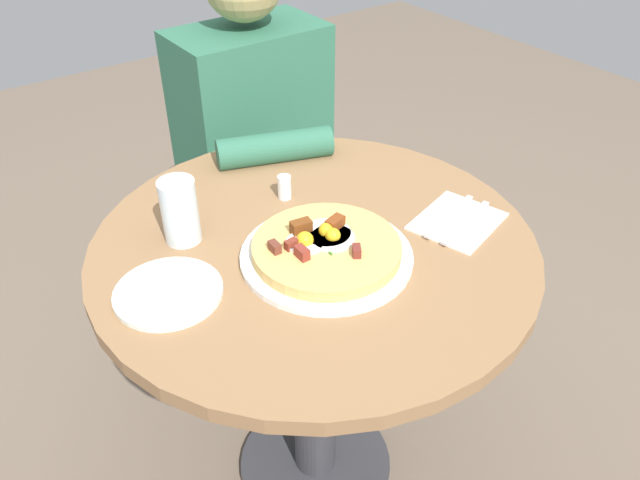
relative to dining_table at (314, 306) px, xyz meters
The scene contains 11 objects.
ground_plane 0.55m from the dining_table, ahead, with size 6.00×6.00×0.00m, color #6B5B4C.
dining_table is the anchor object (origin of this frame).
person_seated 0.60m from the dining_table, 70.04° to the left, with size 0.42×0.48×1.14m.
pizza_plate 0.19m from the dining_table, 104.68° to the right, with size 0.31×0.31×0.01m, color white.
breakfast_pizza 0.20m from the dining_table, 105.58° to the right, with size 0.27×0.27×0.05m.
bread_plate 0.34m from the dining_table, behind, with size 0.18×0.18×0.01m, color silver.
napkin 0.33m from the dining_table, 24.67° to the right, with size 0.17×0.14×0.00m, color white.
fork 0.35m from the dining_table, 27.29° to the right, with size 0.18×0.01×0.01m, color silver.
knife 0.33m from the dining_table, 21.83° to the right, with size 0.18×0.01×0.01m, color silver.
water_glass 0.34m from the dining_table, 143.57° to the left, with size 0.07×0.07×0.13m, color silver.
salt_shaker 0.25m from the dining_table, 76.48° to the left, with size 0.03×0.03×0.05m, color white.
Camera 1 is at (-0.55, -0.78, 1.41)m, focal length 35.26 mm.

